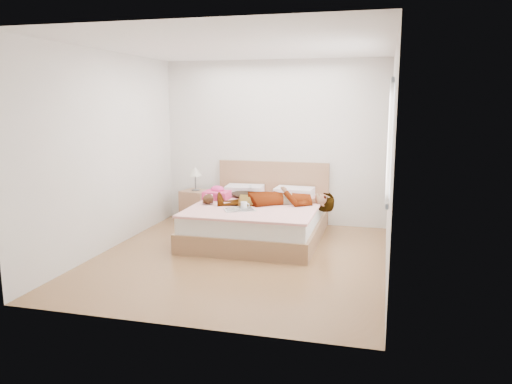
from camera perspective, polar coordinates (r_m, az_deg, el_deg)
ground at (r=6.37m, az=-1.93°, el=-7.54°), size 4.00×4.00×0.00m
woman at (r=7.14m, az=2.35°, el=-0.39°), size 1.82×1.12×0.24m
hair at (r=7.72m, az=-1.09°, el=-0.14°), size 0.57×0.65×0.08m
phone at (r=7.63m, az=-0.68°, el=0.64°), size 0.06×0.09×0.05m
room_shell at (r=6.13m, az=15.01°, el=5.72°), size 4.00×4.00×4.00m
bed at (r=7.26m, az=0.37°, el=-3.04°), size 1.80×2.08×1.00m
towel at (r=7.50m, az=-4.48°, el=-0.20°), size 0.38×0.33×0.20m
magazine at (r=6.73m, az=-1.90°, el=-2.00°), size 0.49×0.43×0.02m
coffee_mug at (r=6.78m, az=-1.36°, el=-1.54°), size 0.13×0.10×0.10m
plush_toy at (r=7.16m, az=-5.48°, el=-0.78°), size 0.20×0.26×0.14m
nightstand at (r=8.25m, az=-6.88°, el=-1.30°), size 0.50×0.47×0.91m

